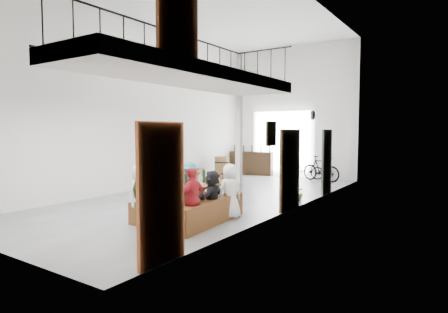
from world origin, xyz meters
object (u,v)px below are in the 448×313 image
Objects in this scene: tasting_table at (191,189)px; side_bench at (188,176)px; host_standing at (149,190)px; bench_inner at (168,207)px; bicycle_near at (305,169)px; oak_barrel at (222,168)px; serving_counter at (252,163)px.

tasting_table reaches higher than side_bench.
side_bench is 7.65m from host_standing.
bench_inner is 1.34× the size of bicycle_near.
side_bench is at bearing 130.62° from tasting_table.
tasting_table is 1.22× the size of side_bench.
bench_inner is at bearing 161.55° from bicycle_near.
bicycle_near is at bearing 94.88° from tasting_table.
bench_inner is 2.08m from host_standing.
bicycle_near is (2.92, 1.67, -0.05)m from oak_barrel.
host_standing is 1.23× the size of bicycle_near.
bicycle_near is at bearing -14.31° from serving_counter.
bench_inner is (-0.70, 0.02, -0.47)m from tasting_table.
host_standing reaches higher than side_bench.
tasting_table is 1.05× the size of serving_counter.
oak_barrel is 0.46× the size of serving_counter.
oak_barrel is at bearing 105.30° from host_standing.
oak_barrel is 1.94m from serving_counter.
tasting_table is 1.67m from host_standing.
bicycle_near is at bearing 85.05° from host_standing.
side_bench is (-3.21, 4.66, -0.00)m from bench_inner.
bench_inner is at bearing -82.37° from serving_counter.
host_standing reaches higher than oak_barrel.
host_standing is (0.37, -1.61, 0.23)m from tasting_table.
side_bench is 0.89× the size of host_standing.
oak_barrel is (-3.51, 6.37, -0.26)m from tasting_table.
host_standing is at bearing -64.09° from oak_barrel.
tasting_table is 0.99× the size of bench_inner.
bicycle_near is (3.33, 3.35, 0.17)m from side_bench.
bench_inner is at bearing -66.18° from oak_barrel.
tasting_table is at bearing -61.16° from oak_barrel.
tasting_table is 1.33× the size of bicycle_near.
tasting_table is at bearing -50.09° from side_bench.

